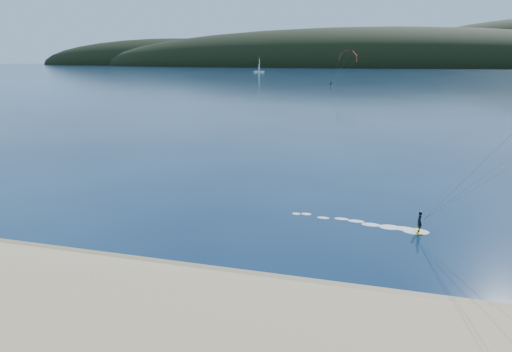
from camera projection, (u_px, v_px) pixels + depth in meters
The scene contains 5 objects.
ground at pixel (167, 311), 25.22m from camera, with size 1800.00×1800.00×0.00m, color #071734.
wet_sand at pixel (201, 274), 29.40m from camera, with size 220.00×2.50×0.10m.
headland at pixel (398, 66), 718.60m from camera, with size 1200.00×310.00×140.00m.
kitesurfer_far at pixel (348, 60), 213.91m from camera, with size 12.78×6.86×14.66m.
sailboat at pixel (259, 71), 421.97m from camera, with size 9.45×5.94×13.21m.
Camera 1 is at (11.00, -20.54, 12.79)m, focal length 34.11 mm.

